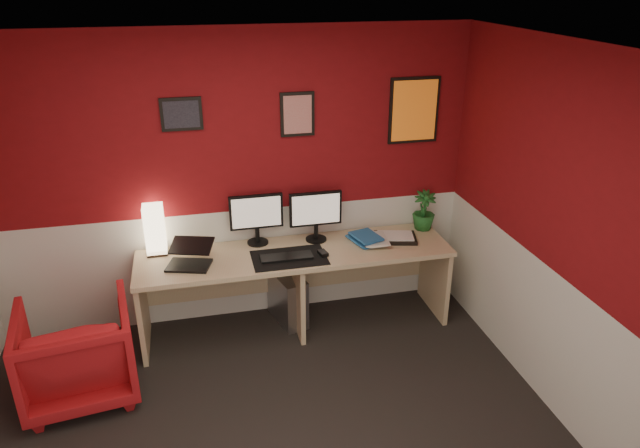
{
  "coord_description": "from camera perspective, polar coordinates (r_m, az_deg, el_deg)",
  "views": [
    {
      "loc": [
        -0.35,
        -2.84,
        2.89
      ],
      "look_at": [
        0.6,
        1.21,
        1.05
      ],
      "focal_mm": 32.65,
      "sensor_mm": 36.0,
      "label": 1
    }
  ],
  "objects": [
    {
      "name": "mouse",
      "position": [
        4.76,
        0.28,
        -2.86
      ],
      "size": [
        0.08,
        0.11,
        0.03
      ],
      "primitive_type": "cube",
      "rotation": [
        0.0,
        0.0,
        0.21
      ],
      "color": "black",
      "rests_on": "desk_mat"
    },
    {
      "name": "potted_plant",
      "position": [
        5.26,
        10.15,
        1.31
      ],
      "size": [
        0.24,
        0.24,
        0.35
      ],
      "primitive_type": "imported",
      "rotation": [
        0.0,
        0.0,
        -0.23
      ],
      "color": "#19591E",
      "rests_on": "desk"
    },
    {
      "name": "wall_back",
      "position": [
        4.89,
        -8.35,
        4.01
      ],
      "size": [
        4.0,
        0.01,
        2.5
      ],
      "primitive_type": "cube",
      "color": "maroon",
      "rests_on": "ground"
    },
    {
      "name": "art_left",
      "position": [
        4.7,
        -13.43,
        10.43
      ],
      "size": [
        0.32,
        0.02,
        0.26
      ],
      "primitive_type": "cube",
      "color": "black",
      "rests_on": "wall_back"
    },
    {
      "name": "book_middle",
      "position": [
        4.95,
        4.2,
        -1.58
      ],
      "size": [
        0.24,
        0.31,
        0.02
      ],
      "primitive_type": "imported",
      "rotation": [
        0.0,
        0.0,
        -0.09
      ],
      "color": "silver",
      "rests_on": "book_bottom"
    },
    {
      "name": "zen_tray",
      "position": [
        5.07,
        7.4,
        -1.36
      ],
      "size": [
        0.4,
        0.33,
        0.03
      ],
      "primitive_type": "cube",
      "rotation": [
        0.0,
        0.0,
        -0.24
      ],
      "color": "black",
      "rests_on": "desk"
    },
    {
      "name": "ceiling",
      "position": [
        2.89,
        -6.37,
        15.98
      ],
      "size": [
        4.0,
        3.5,
        0.01
      ],
      "primitive_type": "cube",
      "color": "white",
      "rests_on": "ground"
    },
    {
      "name": "shoji_lamp",
      "position": [
        4.9,
        -15.87,
        -0.66
      ],
      "size": [
        0.16,
        0.16,
        0.4
      ],
      "primitive_type": "cube",
      "color": "#FFE5B2",
      "rests_on": "desk"
    },
    {
      "name": "book_bottom",
      "position": [
        4.96,
        3.34,
        -1.83
      ],
      "size": [
        0.29,
        0.34,
        0.03
      ],
      "primitive_type": "imported",
      "rotation": [
        0.0,
        0.0,
        0.27
      ],
      "color": "#225F9F",
      "rests_on": "desk"
    },
    {
      "name": "keyboard",
      "position": [
        4.72,
        -3.29,
        -3.24
      ],
      "size": [
        0.42,
        0.15,
        0.02
      ],
      "primitive_type": "cube",
      "rotation": [
        0.0,
        0.0,
        -0.01
      ],
      "color": "black",
      "rests_on": "desk_mat"
    },
    {
      "name": "wall_right",
      "position": [
        4.04,
        23.96,
        -2.3
      ],
      "size": [
        0.01,
        3.5,
        2.5
      ],
      "primitive_type": "cube",
      "color": "maroon",
      "rests_on": "ground"
    },
    {
      "name": "wainscot_back",
      "position": [
        5.19,
        -7.86,
        -3.82
      ],
      "size": [
        4.0,
        0.01,
        1.0
      ],
      "primitive_type": "cube",
      "color": "silver",
      "rests_on": "ground"
    },
    {
      "name": "wainscot_right",
      "position": [
        4.39,
        22.27,
        -11.13
      ],
      "size": [
        0.01,
        3.5,
        1.0
      ],
      "primitive_type": "cube",
      "color": "silver",
      "rests_on": "ground"
    },
    {
      "name": "desk_mat",
      "position": [
        4.73,
        -3.04,
        -3.32
      ],
      "size": [
        0.6,
        0.38,
        0.01
      ],
      "primitive_type": "cube",
      "color": "black",
      "rests_on": "desk"
    },
    {
      "name": "monitor_left",
      "position": [
        4.88,
        -6.25,
        1.2
      ],
      "size": [
        0.45,
        0.06,
        0.58
      ],
      "primitive_type": "cube",
      "color": "black",
      "rests_on": "desk"
    },
    {
      "name": "armchair",
      "position": [
        4.62,
        -22.68,
        -11.49
      ],
      "size": [
        0.86,
        0.88,
        0.72
      ],
      "primitive_type": "imported",
      "rotation": [
        0.0,
        0.0,
        3.28
      ],
      "color": "red",
      "rests_on": "ground"
    },
    {
      "name": "art_center",
      "position": [
        4.79,
        -2.23,
        10.69
      ],
      "size": [
        0.28,
        0.02,
        0.36
      ],
      "primitive_type": "cube",
      "color": "red",
      "rests_on": "wall_back"
    },
    {
      "name": "desk",
      "position": [
        5.01,
        -2.35,
        -6.46
      ],
      "size": [
        2.6,
        0.65,
        0.73
      ],
      "primitive_type": "cube",
      "color": "tan",
      "rests_on": "ground"
    },
    {
      "name": "pc_tower",
      "position": [
        5.17,
        -3.2,
        -7.21
      ],
      "size": [
        0.31,
        0.49,
        0.45
      ],
      "primitive_type": "cube",
      "rotation": [
        0.0,
        0.0,
        0.25
      ],
      "color": "#99999E",
      "rests_on": "ground"
    },
    {
      "name": "laptop",
      "position": [
        4.66,
        -12.83,
        -2.88
      ],
      "size": [
        0.38,
        0.32,
        0.22
      ],
      "primitive_type": "cube",
      "rotation": [
        0.0,
        0.0,
        -0.3
      ],
      "color": "black",
      "rests_on": "desk"
    },
    {
      "name": "book_top",
      "position": [
        4.91,
        3.56,
        -1.49
      ],
      "size": [
        0.26,
        0.31,
        0.03
      ],
      "primitive_type": "imported",
      "rotation": [
        0.0,
        0.0,
        0.26
      ],
      "color": "#225F9F",
      "rests_on": "book_middle"
    },
    {
      "name": "art_right",
      "position": [
        5.08,
        9.19,
        10.94
      ],
      "size": [
        0.44,
        0.02,
        0.56
      ],
      "primitive_type": "cube",
      "color": "orange",
      "rests_on": "wall_back"
    },
    {
      "name": "monitor_right",
      "position": [
        4.91,
        -0.4,
        1.49
      ],
      "size": [
        0.45,
        0.06,
        0.58
      ],
      "primitive_type": "cube",
      "color": "black",
      "rests_on": "desk"
    }
  ]
}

